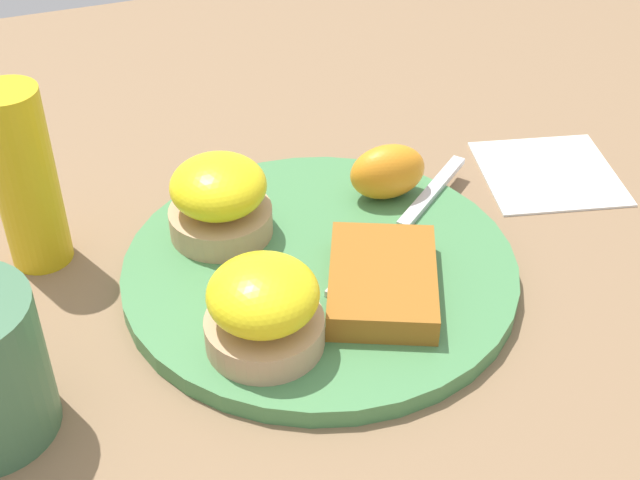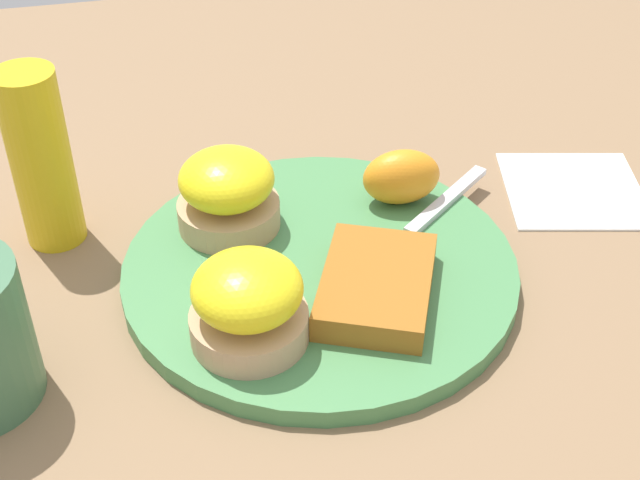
% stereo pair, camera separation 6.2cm
% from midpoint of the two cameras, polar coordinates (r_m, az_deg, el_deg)
% --- Properties ---
extents(ground_plane, '(1.10, 1.10, 0.00)m').
position_cam_midpoint_polar(ground_plane, '(0.64, -2.77, -2.52)').
color(ground_plane, '#846647').
extents(plate, '(0.28, 0.28, 0.01)m').
position_cam_midpoint_polar(plate, '(0.64, -2.79, -2.04)').
color(plate, '#47844C').
rests_on(plate, ground_plane).
extents(sandwich_benedict_left, '(0.08, 0.08, 0.06)m').
position_cam_midpoint_polar(sandwich_benedict_left, '(0.65, -9.19, 2.49)').
color(sandwich_benedict_left, tan).
rests_on(sandwich_benedict_left, plate).
extents(sandwich_benedict_right, '(0.08, 0.08, 0.06)m').
position_cam_midpoint_polar(sandwich_benedict_right, '(0.55, -6.85, -4.50)').
color(sandwich_benedict_right, tan).
rests_on(sandwich_benedict_right, plate).
extents(hashbrown_patty, '(0.12, 0.11, 0.02)m').
position_cam_midpoint_polar(hashbrown_patty, '(0.60, 1.08, -2.73)').
color(hashbrown_patty, '#9A5C1D').
rests_on(hashbrown_patty, plate).
extents(orange_wedge, '(0.04, 0.06, 0.04)m').
position_cam_midpoint_polar(orange_wedge, '(0.69, 1.77, 4.30)').
color(orange_wedge, orange).
rests_on(orange_wedge, plate).
extents(fork, '(0.14, 0.17, 0.00)m').
position_cam_midpoint_polar(fork, '(0.66, 2.29, 0.40)').
color(fork, silver).
rests_on(fork, plate).
extents(napkin, '(0.13, 0.13, 0.00)m').
position_cam_midpoint_polar(napkin, '(0.76, 12.19, 4.19)').
color(napkin, white).
rests_on(napkin, ground_plane).
extents(condiment_bottle, '(0.04, 0.04, 0.14)m').
position_cam_midpoint_polar(condiment_bottle, '(0.66, -20.95, 3.57)').
color(condiment_bottle, gold).
rests_on(condiment_bottle, ground_plane).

